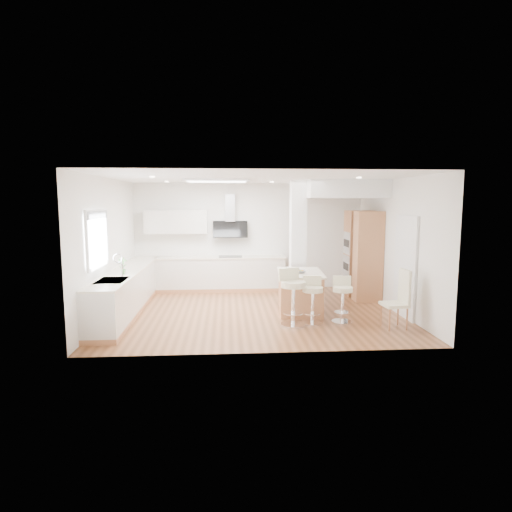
{
  "coord_description": "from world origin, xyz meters",
  "views": [
    {
      "loc": [
        -0.61,
        -8.84,
        2.33
      ],
      "look_at": [
        0.04,
        0.4,
        1.14
      ],
      "focal_mm": 30.0,
      "sensor_mm": 36.0,
      "label": 1
    }
  ],
  "objects": [
    {
      "name": "counter_left",
      "position": [
        -2.7,
        0.23,
        0.46
      ],
      "size": [
        0.63,
        4.5,
        1.35
      ],
      "color": "tan",
      "rests_on": "ground"
    },
    {
      "name": "ceiling",
      "position": [
        0.0,
        0.0,
        0.0
      ],
      "size": [
        6.0,
        5.0,
        0.02
      ],
      "primitive_type": "cube",
      "color": "white",
      "rests_on": "ground"
    },
    {
      "name": "wall_left",
      "position": [
        -3.0,
        0.0,
        1.4
      ],
      "size": [
        0.04,
        5.0,
        2.8
      ],
      "primitive_type": "cube",
      "color": "white",
      "rests_on": "ground"
    },
    {
      "name": "pillar",
      "position": [
        1.05,
        0.95,
        1.4
      ],
      "size": [
        0.35,
        0.35,
        2.8
      ],
      "color": "white",
      "rests_on": "ground"
    },
    {
      "name": "bar_stool_a",
      "position": [
        0.63,
        -1.05,
        0.6
      ],
      "size": [
        0.62,
        0.62,
        1.07
      ],
      "rotation": [
        0.0,
        0.0,
        0.37
      ],
      "color": "white",
      "rests_on": "ground"
    },
    {
      "name": "wall_back",
      "position": [
        0.0,
        2.5,
        1.4
      ],
      "size": [
        6.0,
        0.04,
        2.8
      ],
      "primitive_type": "cube",
      "color": "white",
      "rests_on": "ground"
    },
    {
      "name": "window_left",
      "position": [
        -2.96,
        -0.9,
        1.69
      ],
      "size": [
        0.06,
        1.28,
        1.07
      ],
      "color": "white",
      "rests_on": "ground"
    },
    {
      "name": "bar_stool_b",
      "position": [
        1.02,
        -0.96,
        0.51
      ],
      "size": [
        0.45,
        0.45,
        0.91
      ],
      "rotation": [
        0.0,
        0.0,
        -0.1
      ],
      "color": "white",
      "rests_on": "ground"
    },
    {
      "name": "soffit",
      "position": [
        2.1,
        1.4,
        2.6
      ],
      "size": [
        1.78,
        2.2,
        0.4
      ],
      "color": "white",
      "rests_on": "ground"
    },
    {
      "name": "oven_column",
      "position": [
        2.68,
        1.23,
        1.05
      ],
      "size": [
        0.63,
        1.21,
        2.1
      ],
      "color": "tan",
      "rests_on": "ground"
    },
    {
      "name": "dining_chair",
      "position": [
        2.56,
        -1.35,
        0.58
      ],
      "size": [
        0.46,
        0.46,
        1.09
      ],
      "rotation": [
        0.0,
        0.0,
        0.09
      ],
      "color": "#F0EBC4",
      "rests_on": "ground"
    },
    {
      "name": "skylight",
      "position": [
        -0.79,
        0.6,
        2.77
      ],
      "size": [
        4.1,
        2.1,
        0.06
      ],
      "color": "white",
      "rests_on": "ground"
    },
    {
      "name": "ground",
      "position": [
        0.0,
        0.0,
        0.0
      ],
      "size": [
        6.0,
        6.0,
        0.0
      ],
      "primitive_type": "plane",
      "color": "#945B36",
      "rests_on": "ground"
    },
    {
      "name": "wall_right",
      "position": [
        3.0,
        0.0,
        1.4
      ],
      "size": [
        0.04,
        5.0,
        2.8
      ],
      "primitive_type": "cube",
      "color": "white",
      "rests_on": "ground"
    },
    {
      "name": "doorway_right",
      "position": [
        2.97,
        -0.6,
        1.0
      ],
      "size": [
        0.05,
        1.0,
        2.1
      ],
      "color": "#413B33",
      "rests_on": "ground"
    },
    {
      "name": "bar_stool_c",
      "position": [
        1.62,
        -0.91,
        0.5
      ],
      "size": [
        0.45,
        0.45,
        0.89
      ],
      "rotation": [
        0.0,
        0.0,
        -0.15
      ],
      "color": "white",
      "rests_on": "ground"
    },
    {
      "name": "counter_back",
      "position": [
        -0.91,
        2.22,
        0.7
      ],
      "size": [
        3.62,
        0.63,
        2.5
      ],
      "color": "tan",
      "rests_on": "ground"
    },
    {
      "name": "peninsula",
      "position": [
        0.94,
        -0.03,
        0.43
      ],
      "size": [
        1.04,
        1.47,
        0.92
      ],
      "rotation": [
        0.0,
        0.0,
        -0.09
      ],
      "color": "tan",
      "rests_on": "ground"
    }
  ]
}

